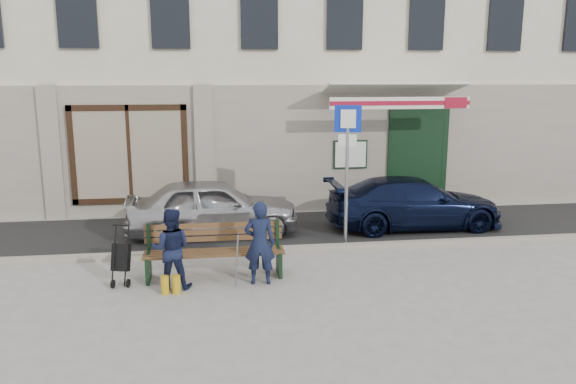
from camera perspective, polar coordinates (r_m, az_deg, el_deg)
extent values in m
plane|color=#9E9991|center=(9.74, -0.05, -8.88)|extent=(80.00, 80.00, 0.00)
cube|color=#282828|center=(12.67, -1.97, -3.95)|extent=(60.00, 3.20, 0.01)
cube|color=#9E9384|center=(11.13, -1.11, -5.89)|extent=(60.00, 0.18, 0.12)
cube|color=beige|center=(17.64, -4.00, 16.83)|extent=(20.00, 7.00, 10.00)
cube|color=#9E9384|center=(14.17, -2.81, 4.31)|extent=(20.00, 0.12, 3.20)
cube|color=maroon|center=(14.31, -15.72, 3.76)|extent=(2.50, 0.12, 2.00)
cube|color=black|center=(15.06, 13.00, 3.31)|extent=(1.60, 0.10, 2.60)
cube|color=black|center=(15.51, 12.37, 3.21)|extent=(1.25, 0.90, 2.40)
cube|color=white|center=(14.46, 6.37, 3.81)|extent=(0.80, 0.03, 0.65)
cube|color=white|center=(14.37, 10.28, 10.17)|extent=(3.40, 1.72, 0.42)
cube|color=white|center=(13.57, 11.37, 8.86)|extent=(3.40, 0.05, 0.28)
cube|color=maroon|center=(13.54, 11.41, 8.85)|extent=(3.40, 0.02, 0.10)
imported|color=#ADADB2|center=(12.29, -7.69, -1.52)|extent=(3.80, 1.75, 1.26)
imported|color=black|center=(13.14, 12.67, -1.08)|extent=(4.00, 1.65, 1.16)
cylinder|color=gray|center=(11.33, 5.97, 1.25)|extent=(0.07, 0.07, 2.76)
cube|color=#0C27AC|center=(11.17, 6.11, 7.41)|extent=(0.52, 0.16, 0.53)
cube|color=white|center=(11.14, 6.15, 7.40)|extent=(0.29, 0.09, 0.36)
cube|color=white|center=(11.21, 6.06, 5.25)|extent=(0.36, 0.12, 0.23)
cube|color=brown|center=(9.78, -7.48, -6.12)|extent=(2.40, 0.50, 0.04)
cube|color=brown|center=(9.96, -7.54, -4.04)|extent=(2.40, 0.10, 0.36)
cube|color=black|center=(9.91, -13.99, -7.50)|extent=(0.06, 0.50, 0.45)
cube|color=black|center=(9.91, -0.91, -7.13)|extent=(0.06, 0.50, 0.45)
cube|color=white|center=(9.70, -3.03, -5.99)|extent=(0.34, 0.25, 0.11)
cylinder|color=gray|center=(9.13, -5.24, -7.04)|extent=(0.07, 0.34, 0.96)
cylinder|color=#BD9513|center=(9.30, -12.39, -9.22)|extent=(0.13, 0.13, 0.30)
cylinder|color=#BD9513|center=(9.28, -11.27, -9.21)|extent=(0.13, 0.13, 0.30)
imported|color=#131934|center=(9.36, -2.89, -5.20)|extent=(0.55, 0.39, 1.41)
imported|color=#131935|center=(9.38, -11.80, -5.66)|extent=(0.70, 0.57, 1.34)
cylinder|color=black|center=(9.79, -17.36, -8.91)|extent=(0.07, 0.15, 0.14)
cylinder|color=black|center=(9.75, -15.93, -8.90)|extent=(0.07, 0.15, 0.14)
cube|color=black|center=(9.83, -16.61, -6.37)|extent=(0.34, 0.33, 0.48)
cylinder|color=black|center=(9.80, -16.68, -3.26)|extent=(0.26, 0.10, 0.02)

